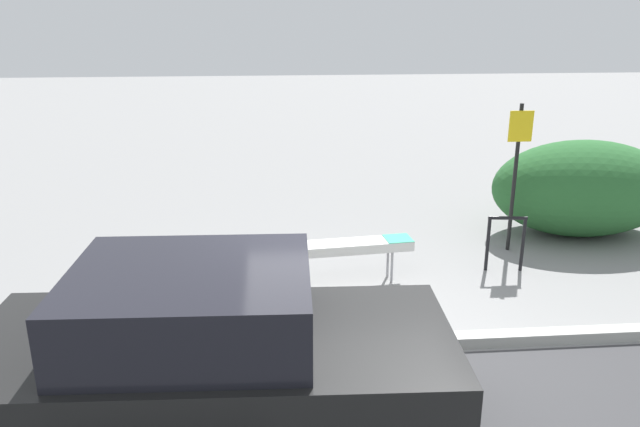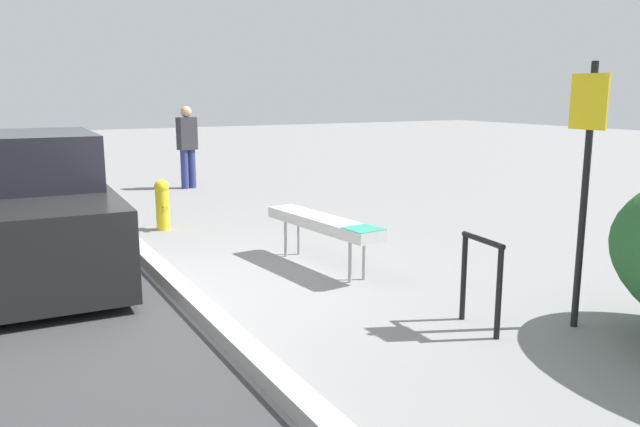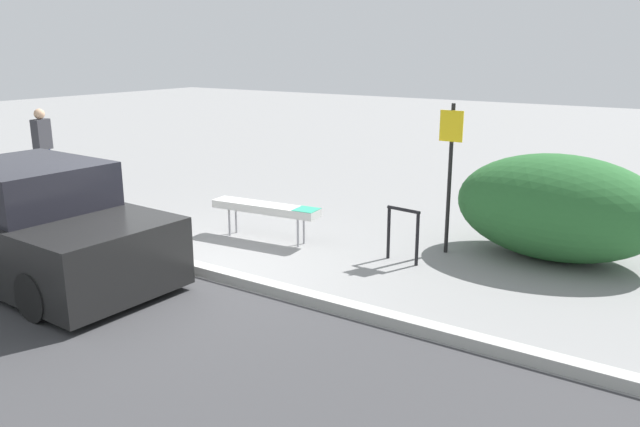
{
  "view_description": "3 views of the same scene",
  "coord_description": "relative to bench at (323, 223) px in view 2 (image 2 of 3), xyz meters",
  "views": [
    {
      "loc": [
        -0.96,
        -6.07,
        3.62
      ],
      "look_at": [
        -0.26,
        2.24,
        0.87
      ],
      "focal_mm": 35.0,
      "sensor_mm": 36.0,
      "label": 1
    },
    {
      "loc": [
        6.28,
        -1.69,
        2.05
      ],
      "look_at": [
        -0.02,
        1.76,
        0.65
      ],
      "focal_mm": 35.0,
      "sensor_mm": 36.0,
      "label": 2
    },
    {
      "loc": [
        6.27,
        -5.96,
        3.1
      ],
      "look_at": [
        1.01,
        1.91,
        0.56
      ],
      "focal_mm": 35.0,
      "sensor_mm": 36.0,
      "label": 3
    }
  ],
  "objects": [
    {
      "name": "ground_plane",
      "position": [
        -0.03,
        -1.77,
        -0.53
      ],
      "size": [
        60.0,
        60.0,
        0.0
      ],
      "primitive_type": "plane",
      "color": "gray"
    },
    {
      "name": "curb",
      "position": [
        -0.03,
        -1.77,
        -0.47
      ],
      "size": [
        60.0,
        0.2,
        0.13
      ],
      "color": "#A8A8A3",
      "rests_on": "ground_plane"
    },
    {
      "name": "bench",
      "position": [
        0.0,
        0.0,
        0.0
      ],
      "size": [
        1.93,
        0.55,
        0.62
      ],
      "rotation": [
        0.0,
        0.0,
        0.1
      ],
      "color": "#99999E",
      "rests_on": "ground_plane"
    },
    {
      "name": "bike_rack",
      "position": [
        2.37,
        0.26,
        -0.03
      ],
      "size": [
        0.55,
        0.11,
        0.83
      ],
      "rotation": [
        0.0,
        0.0,
        -0.12
      ],
      "color": "black",
      "rests_on": "ground_plane"
    },
    {
      "name": "sign_post",
      "position": [
        2.73,
        1.03,
        0.85
      ],
      "size": [
        0.36,
        0.08,
        2.3
      ],
      "color": "black",
      "rests_on": "ground_plane"
    },
    {
      "name": "fire_hydrant",
      "position": [
        -2.98,
        -1.11,
        -0.13
      ],
      "size": [
        0.36,
        0.22,
        0.77
      ],
      "color": "gold",
      "rests_on": "ground_plane"
    },
    {
      "name": "pedestrian",
      "position": [
        -6.85,
        0.48,
        0.41
      ],
      "size": [
        0.3,
        0.44,
        1.76
      ],
      "rotation": [
        0.0,
        0.0,
        4.93
      ],
      "color": "navy",
      "rests_on": "ground_plane"
    },
    {
      "name": "parked_car_near",
      "position": [
        -1.54,
        -3.08,
        0.17
      ],
      "size": [
        4.18,
        1.98,
        1.59
      ],
      "rotation": [
        0.0,
        0.0,
        -0.04
      ],
      "color": "black",
      "rests_on": "ground_plane"
    }
  ]
}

